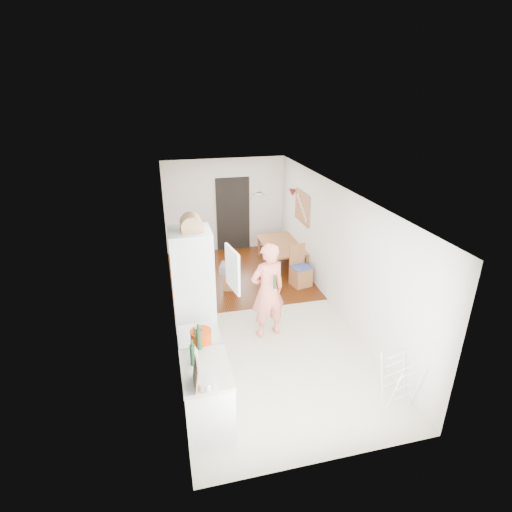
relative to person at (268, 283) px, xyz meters
name	(u,v)px	position (x,y,z in m)	size (l,w,h in m)	color
room_shell	(257,256)	(-0.02, 0.72, 0.20)	(3.20, 7.00, 2.50)	silver
floor	(257,314)	(-0.02, 0.72, -1.05)	(3.20, 7.00, 0.01)	beige
wood_floor_overlay	(238,274)	(-0.02, 2.57, -1.05)	(3.20, 3.30, 0.01)	#512A0A
sage_wall_panel	(174,285)	(-1.61, -1.28, 0.80)	(0.02, 3.00, 1.30)	slate
tile_splashback	(181,356)	(-1.61, -1.83, 0.10)	(0.02, 1.90, 0.50)	black
doorway_recess	(233,214)	(0.18, 4.20, -0.05)	(0.90, 0.04, 2.00)	black
base_cabinet	(207,397)	(-1.32, -1.83, -0.62)	(0.60, 0.90, 0.86)	white
worktop	(206,369)	(-1.32, -1.83, -0.16)	(0.62, 0.92, 0.06)	beige
range_cooker	(201,361)	(-1.32, -1.08, -0.61)	(0.60, 0.60, 0.88)	white
cooker_top	(199,335)	(-1.32, -1.08, -0.15)	(0.60, 0.60, 0.04)	silver
fridge_housing	(193,292)	(-1.29, -0.06, 0.02)	(0.66, 0.66, 2.15)	white
fridge_door	(233,269)	(-0.68, -0.36, 0.50)	(0.56, 0.04, 0.70)	white
fridge_interior	(211,264)	(-0.98, -0.06, 0.50)	(0.02, 0.52, 0.66)	white
pinboard	(303,207)	(1.56, 2.62, 0.50)	(0.03, 0.90, 0.70)	tan
pinboard_frame	(302,207)	(1.54, 2.62, 0.50)	(0.01, 0.94, 0.74)	#9C6437
wall_sconce	(292,193)	(1.52, 3.27, 0.70)	(0.18, 0.18, 0.16)	maroon
person	(268,283)	(0.00, 0.00, 0.00)	(0.77, 0.50, 2.11)	#F57C69
dining_table	(283,256)	(1.18, 2.85, -0.81)	(1.39, 0.78, 0.49)	#9C6437
dining_chair	(301,267)	(1.24, 1.68, -0.58)	(0.40, 0.40, 0.94)	#9C6437
stool	(231,280)	(-0.33, 1.90, -0.84)	(0.32, 0.32, 0.42)	#9C6437
grey_drape	(229,268)	(-0.35, 1.91, -0.55)	(0.38, 0.38, 0.17)	gray
drying_rack	(400,381)	(1.36, -2.09, -0.68)	(0.38, 0.34, 0.74)	white
bread_bin	(191,225)	(-1.25, -0.09, 1.19)	(0.35, 0.33, 0.18)	tan
red_casserole	(201,336)	(-1.31, -1.26, -0.05)	(0.30, 0.30, 0.18)	red
steel_pan	(206,383)	(-1.36, -2.19, -0.08)	(0.21, 0.21, 0.10)	silver
held_bottle	(275,282)	(0.07, -0.19, 0.10)	(0.05, 0.05, 0.24)	#194121
bottle_a	(193,355)	(-1.46, -1.74, 0.01)	(0.07, 0.07, 0.30)	#194121
bottle_b	(199,339)	(-1.35, -1.42, 0.02)	(0.07, 0.07, 0.31)	#194121
bottle_c	(195,357)	(-1.44, -1.72, -0.03)	(0.09, 0.09, 0.21)	silver
pepper_mill_front	(196,337)	(-1.38, -1.30, -0.03)	(0.06, 0.06, 0.22)	tan
pepper_mill_back	(198,337)	(-1.35, -1.30, -0.02)	(0.06, 0.06, 0.22)	tan
chopping_boards	(196,374)	(-1.46, -2.14, 0.04)	(0.04, 0.26, 0.35)	tan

